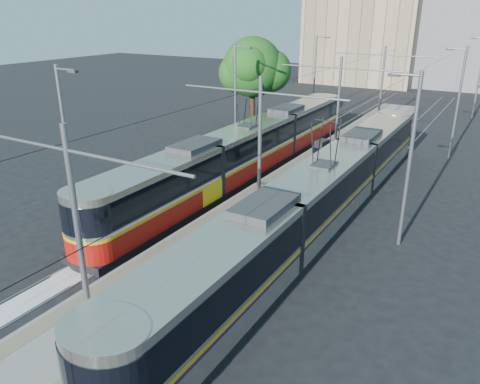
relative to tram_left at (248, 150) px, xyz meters
The scene contains 13 objects.
ground 13.66m from the tram_left, 74.60° to the right, with size 160.00×160.00×0.00m, color black.
platform 5.55m from the tram_left, 47.51° to the left, with size 4.00×50.00×0.30m, color gray.
tactile_strip_left 4.69m from the tram_left, 61.32° to the left, with size 0.70×50.00×0.01m, color gray.
tactile_strip_right 6.55m from the tram_left, 37.89° to the left, with size 0.70×50.00×0.01m, color gray.
rails 5.59m from the tram_left, 47.51° to the left, with size 8.71×70.00×0.03m.
track_arrow 16.16m from the tram_left, 90.00° to the right, with size 1.20×5.00×0.01m, color silver.
tram_left is the anchor object (origin of this frame).
tram_right 8.89m from the tram_left, 35.93° to the right, with size 2.43×30.75×5.50m.
catenary 4.70m from the tram_left, 16.76° to the left, with size 9.20×70.00×7.00m.
street_lamps 9.05m from the tram_left, 65.58° to the left, with size 15.18×38.22×8.00m.
shelter 4.80m from the tram_left, 20.02° to the left, with size 0.80×1.13×2.32m.
tree 12.70m from the tram_left, 115.73° to the left, with size 5.71×5.28×8.29m.
building_left 47.73m from the tram_left, 97.77° to the left, with size 16.32×12.24×15.13m.
Camera 1 is at (11.04, -12.76, 10.32)m, focal length 35.00 mm.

